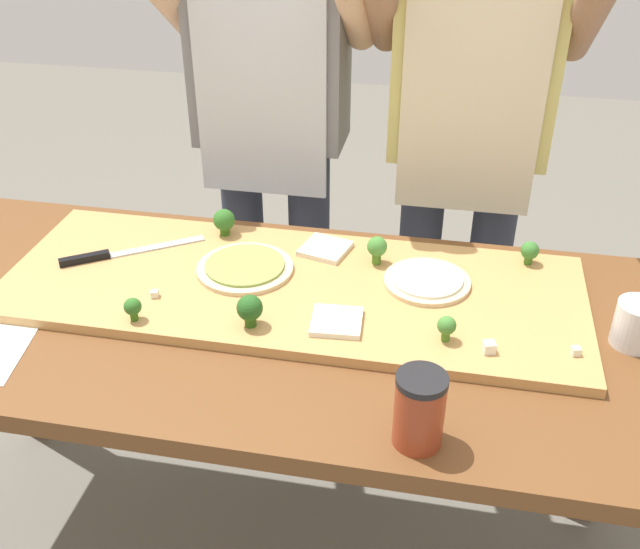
% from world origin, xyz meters
% --- Properties ---
extents(prep_table, '(1.75, 0.76, 0.79)m').
position_xyz_m(prep_table, '(0.00, 0.00, 0.69)').
color(prep_table, brown).
rests_on(prep_table, ground).
extents(cutting_board, '(1.24, 0.46, 0.02)m').
position_xyz_m(cutting_board, '(0.06, 0.09, 0.80)').
color(cutting_board, tan).
rests_on(cutting_board, prep_table).
extents(chefs_knife, '(0.28, 0.20, 0.02)m').
position_xyz_m(chefs_knife, '(-0.36, 0.12, 0.82)').
color(chefs_knife, '#B7BABF').
rests_on(chefs_knife, cutting_board).
extents(pizza_whole_white_garlic, '(0.18, 0.18, 0.02)m').
position_xyz_m(pizza_whole_white_garlic, '(0.34, 0.14, 0.82)').
color(pizza_whole_white_garlic, beige).
rests_on(pizza_whole_white_garlic, cutting_board).
extents(pizza_whole_pesto_green, '(0.21, 0.21, 0.02)m').
position_xyz_m(pizza_whole_pesto_green, '(-0.05, 0.12, 0.82)').
color(pizza_whole_pesto_green, beige).
rests_on(pizza_whole_pesto_green, cutting_board).
extents(pizza_slice_center, '(0.10, 0.10, 0.01)m').
position_xyz_m(pizza_slice_center, '(0.18, -0.04, 0.82)').
color(pizza_slice_center, silver).
rests_on(pizza_slice_center, cutting_board).
extents(pizza_slice_near_right, '(0.12, 0.12, 0.01)m').
position_xyz_m(pizza_slice_near_right, '(0.10, 0.24, 0.82)').
color(pizza_slice_near_right, silver).
rests_on(pizza_slice_near_right, cutting_board).
extents(broccoli_floret_center_left, '(0.04, 0.04, 0.07)m').
position_xyz_m(broccoli_floret_center_left, '(0.23, 0.21, 0.85)').
color(broccoli_floret_center_left, '#487A23').
rests_on(broccoli_floret_center_left, cutting_board).
extents(broccoli_floret_back_left, '(0.04, 0.04, 0.05)m').
position_xyz_m(broccoli_floret_back_left, '(-0.22, -0.10, 0.84)').
color(broccoli_floret_back_left, '#366618').
rests_on(broccoli_floret_back_left, cutting_board).
extents(broccoli_floret_center_right, '(0.05, 0.05, 0.07)m').
position_xyz_m(broccoli_floret_center_right, '(0.01, -0.07, 0.85)').
color(broccoli_floret_center_right, '#2C5915').
rests_on(broccoli_floret_center_right, cutting_board).
extents(broccoli_floret_front_mid, '(0.04, 0.04, 0.05)m').
position_xyz_m(broccoli_floret_front_mid, '(0.56, 0.27, 0.84)').
color(broccoli_floret_front_mid, '#3F7220').
rests_on(broccoli_floret_front_mid, cutting_board).
extents(broccoli_floret_front_right, '(0.04, 0.04, 0.05)m').
position_xyz_m(broccoli_floret_front_right, '(0.39, -0.05, 0.85)').
color(broccoli_floret_front_right, '#487A23').
rests_on(broccoli_floret_front_right, cutting_board).
extents(broccoli_floret_back_mid, '(0.05, 0.05, 0.06)m').
position_xyz_m(broccoli_floret_back_mid, '(-0.14, 0.27, 0.85)').
color(broccoli_floret_back_mid, '#366618').
rests_on(broccoli_floret_back_mid, cutting_board).
extents(cheese_crumble_a, '(0.02, 0.02, 0.02)m').
position_xyz_m(cheese_crumble_a, '(0.63, -0.05, 0.82)').
color(cheese_crumble_a, silver).
rests_on(cheese_crumble_a, cutting_board).
extents(cheese_crumble_b, '(0.02, 0.02, 0.01)m').
position_xyz_m(cheese_crumble_b, '(-0.21, -0.02, 0.82)').
color(cheese_crumble_b, silver).
rests_on(cheese_crumble_b, cutting_board).
extents(cheese_crumble_c, '(0.03, 0.03, 0.02)m').
position_xyz_m(cheese_crumble_c, '(0.47, -0.07, 0.82)').
color(cheese_crumble_c, white).
rests_on(cheese_crumble_c, cutting_board).
extents(flour_cup, '(0.09, 0.09, 0.09)m').
position_xyz_m(flour_cup, '(0.75, 0.04, 0.83)').
color(flour_cup, white).
rests_on(flour_cup, prep_table).
extents(sauce_jar, '(0.08, 0.08, 0.13)m').
position_xyz_m(sauce_jar, '(0.36, -0.30, 0.86)').
color(sauce_jar, '#99381E').
rests_on(sauce_jar, prep_table).
extents(cook_left, '(0.54, 0.39, 1.67)m').
position_xyz_m(cook_left, '(-0.12, 0.65, 1.00)').
color(cook_left, '#333847').
rests_on(cook_left, ground).
extents(cook_right, '(0.54, 0.39, 1.67)m').
position_xyz_m(cook_right, '(0.40, 0.65, 1.00)').
color(cook_right, '#333847').
rests_on(cook_right, ground).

